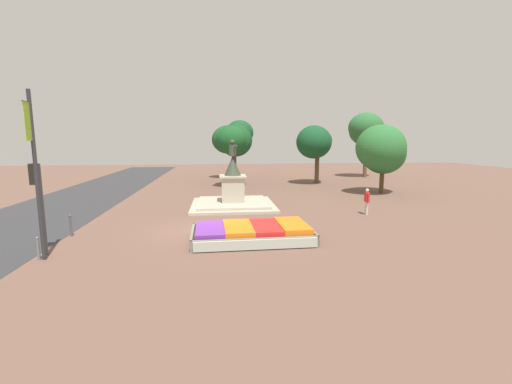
{
  "coord_description": "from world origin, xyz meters",
  "views": [
    {
      "loc": [
        0.75,
        -16.68,
        4.47
      ],
      "look_at": [
        2.83,
        2.19,
        1.57
      ],
      "focal_mm": 24.0,
      "sensor_mm": 36.0,
      "label": 1
    }
  ],
  "objects_px": {
    "kerb_bollard_mid_b": "(71,225)",
    "banner_pole": "(36,172)",
    "flower_planter": "(253,233)",
    "pedestrian_with_handbag": "(367,200)",
    "kerb_bollard_mid_a": "(38,248)",
    "traffic_light_near_crossing": "(38,192)",
    "statue_monument": "(233,195)"
  },
  "relations": [
    {
      "from": "banner_pole",
      "to": "kerb_bollard_mid_a",
      "type": "bearing_deg",
      "value": 174.88
    },
    {
      "from": "traffic_light_near_crossing",
      "to": "banner_pole",
      "type": "xyz_separation_m",
      "value": [
        0.3,
        -0.63,
        0.81
      ]
    },
    {
      "from": "kerb_bollard_mid_a",
      "to": "kerb_bollard_mid_b",
      "type": "distance_m",
      "value": 3.23
    },
    {
      "from": "kerb_bollard_mid_a",
      "to": "flower_planter",
      "type": "bearing_deg",
      "value": 11.52
    },
    {
      "from": "kerb_bollard_mid_a",
      "to": "banner_pole",
      "type": "bearing_deg",
      "value": -5.12
    },
    {
      "from": "flower_planter",
      "to": "statue_monument",
      "type": "bearing_deg",
      "value": 93.97
    },
    {
      "from": "traffic_light_near_crossing",
      "to": "pedestrian_with_handbag",
      "type": "distance_m",
      "value": 16.76
    },
    {
      "from": "traffic_light_near_crossing",
      "to": "banner_pole",
      "type": "relative_size",
      "value": 0.57
    },
    {
      "from": "flower_planter",
      "to": "pedestrian_with_handbag",
      "type": "xyz_separation_m",
      "value": [
        7.34,
        4.52,
        0.59
      ]
    },
    {
      "from": "flower_planter",
      "to": "traffic_light_near_crossing",
      "type": "xyz_separation_m",
      "value": [
        -8.38,
        -1.07,
        2.19
      ]
    },
    {
      "from": "traffic_light_near_crossing",
      "to": "kerb_bollard_mid_b",
      "type": "relative_size",
      "value": 3.42
    },
    {
      "from": "banner_pole",
      "to": "kerb_bollard_mid_a",
      "type": "distance_m",
      "value": 2.86
    },
    {
      "from": "statue_monument",
      "to": "traffic_light_near_crossing",
      "type": "xyz_separation_m",
      "value": [
        -7.83,
        -9.1,
        1.71
      ]
    },
    {
      "from": "statue_monument",
      "to": "kerb_bollard_mid_b",
      "type": "distance_m",
      "value": 10.19
    },
    {
      "from": "flower_planter",
      "to": "kerb_bollard_mid_b",
      "type": "relative_size",
      "value": 5.21
    },
    {
      "from": "kerb_bollard_mid_b",
      "to": "banner_pole",
      "type": "bearing_deg",
      "value": -84.46
    },
    {
      "from": "traffic_light_near_crossing",
      "to": "kerb_bollard_mid_a",
      "type": "xyz_separation_m",
      "value": [
        0.12,
        -0.62,
        -2.04
      ]
    },
    {
      "from": "flower_planter",
      "to": "traffic_light_near_crossing",
      "type": "bearing_deg",
      "value": -172.74
    },
    {
      "from": "flower_planter",
      "to": "kerb_bollard_mid_a",
      "type": "relative_size",
      "value": 6.06
    },
    {
      "from": "banner_pole",
      "to": "kerb_bollard_mid_b",
      "type": "bearing_deg",
      "value": 95.54
    },
    {
      "from": "pedestrian_with_handbag",
      "to": "kerb_bollard_mid_b",
      "type": "xyz_separation_m",
      "value": [
        -15.73,
        -2.99,
        -0.36
      ]
    },
    {
      "from": "kerb_bollard_mid_b",
      "to": "statue_monument",
      "type": "bearing_deg",
      "value": 39.65
    },
    {
      "from": "traffic_light_near_crossing",
      "to": "kerb_bollard_mid_b",
      "type": "height_order",
      "value": "traffic_light_near_crossing"
    },
    {
      "from": "banner_pole",
      "to": "pedestrian_with_handbag",
      "type": "bearing_deg",
      "value": 21.99
    },
    {
      "from": "kerb_bollard_mid_b",
      "to": "flower_planter",
      "type": "bearing_deg",
      "value": -10.37
    },
    {
      "from": "statue_monument",
      "to": "pedestrian_with_handbag",
      "type": "height_order",
      "value": "statue_monument"
    },
    {
      "from": "kerb_bollard_mid_a",
      "to": "traffic_light_near_crossing",
      "type": "bearing_deg",
      "value": 100.7
    },
    {
      "from": "banner_pole",
      "to": "kerb_bollard_mid_a",
      "type": "height_order",
      "value": "banner_pole"
    },
    {
      "from": "pedestrian_with_handbag",
      "to": "kerb_bollard_mid_a",
      "type": "bearing_deg",
      "value": -158.3
    },
    {
      "from": "traffic_light_near_crossing",
      "to": "pedestrian_with_handbag",
      "type": "xyz_separation_m",
      "value": [
        15.72,
        5.59,
        -1.6
      ]
    },
    {
      "from": "traffic_light_near_crossing",
      "to": "kerb_bollard_mid_a",
      "type": "distance_m",
      "value": 2.14
    },
    {
      "from": "traffic_light_near_crossing",
      "to": "kerb_bollard_mid_a",
      "type": "height_order",
      "value": "traffic_light_near_crossing"
    }
  ]
}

